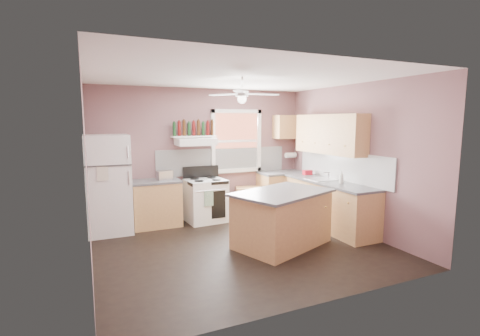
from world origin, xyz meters
name	(u,v)px	position (x,y,z in m)	size (l,w,h in m)	color
floor	(242,246)	(0.00, 0.00, 0.00)	(4.50, 4.50, 0.00)	black
ceiling	(242,77)	(0.00, 0.00, 2.70)	(4.50, 4.50, 0.00)	white
wall_back	(203,154)	(0.00, 2.02, 1.35)	(4.50, 0.05, 2.70)	#755152
wall_right	(354,158)	(2.27, 0.00, 1.35)	(0.05, 4.00, 2.70)	#755152
wall_left	(85,173)	(-2.27, 0.00, 1.35)	(0.05, 4.00, 2.70)	#755152
backsplash_back	(223,161)	(0.45, 1.99, 1.18)	(2.90, 0.03, 0.55)	white
backsplash_right	(341,166)	(2.23, 0.30, 1.18)	(0.03, 2.60, 0.55)	white
window_view	(236,141)	(0.75, 1.98, 1.60)	(1.00, 0.02, 1.20)	brown
window_frame	(237,141)	(0.75, 1.96, 1.60)	(1.16, 0.07, 1.36)	white
refrigerator	(108,184)	(-1.91, 1.63, 0.90)	(0.76, 0.74, 1.79)	white
base_cabinet_left	(156,204)	(-1.06, 1.70, 0.43)	(0.90, 0.60, 0.86)	#AC7947
counter_left	(156,181)	(-1.06, 1.70, 0.88)	(0.92, 0.62, 0.04)	#474749
toaster	(164,175)	(-0.89, 1.69, 0.99)	(0.28, 0.16, 0.18)	silver
stove	(206,201)	(-0.08, 1.61, 0.43)	(0.76, 0.64, 0.86)	white
range_hood	(196,142)	(-0.23, 1.75, 1.62)	(0.78, 0.50, 0.14)	white
bottle_shelf	(194,136)	(-0.23, 1.87, 1.72)	(0.90, 0.26, 0.03)	white
cart	(249,202)	(0.95, 1.75, 0.28)	(0.55, 0.37, 0.55)	#AC7947
base_cabinet_corner	(282,192)	(1.75, 1.70, 0.43)	(1.00, 0.60, 0.86)	#AC7947
base_cabinet_right	(328,205)	(1.95, 0.30, 0.43)	(0.60, 2.20, 0.86)	#AC7947
counter_corner	(282,173)	(1.75, 1.70, 0.88)	(1.02, 0.62, 0.04)	#474749
counter_right	(328,182)	(1.94, 0.30, 0.88)	(0.62, 2.22, 0.04)	#474749
sink	(322,180)	(1.94, 0.50, 0.90)	(0.55, 0.45, 0.03)	silver
faucet	(329,175)	(2.10, 0.50, 0.97)	(0.03, 0.03, 0.14)	silver
upper_cabinet_right	(329,134)	(2.08, 0.50, 1.78)	(0.33, 1.80, 0.76)	#AC7947
upper_cabinet_corner	(287,127)	(1.95, 1.83, 1.90)	(0.60, 0.33, 0.52)	#AC7947
paper_towel	(291,155)	(2.07, 1.86, 1.25)	(0.12, 0.12, 0.26)	white
island	(282,220)	(0.63, -0.20, 0.43)	(1.50, 0.95, 0.86)	#AC7947
island_top	(282,193)	(0.63, -0.20, 0.88)	(1.58, 1.03, 0.04)	#474749
ceiling_fan_hub	(242,94)	(0.00, 0.00, 2.45)	(0.20, 0.20, 0.08)	white
soap_bottle	(341,177)	(1.97, -0.03, 1.01)	(0.09, 0.09, 0.23)	silver
red_caddy	(308,172)	(2.03, 1.11, 0.95)	(0.18, 0.12, 0.10)	red
wine_bottles	(194,129)	(-0.23, 1.87, 1.88)	(0.86, 0.06, 0.31)	#143819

